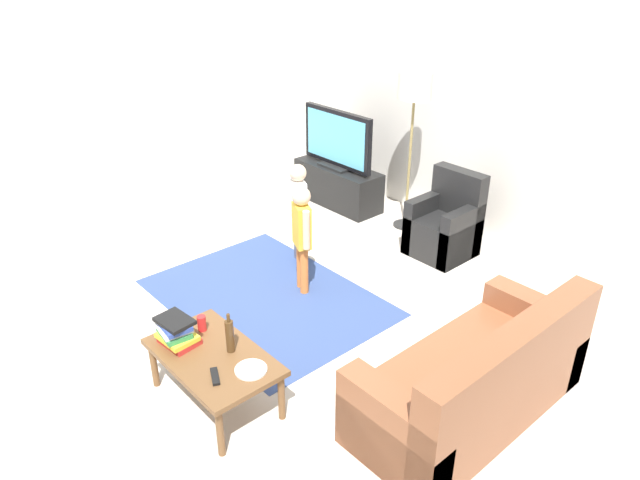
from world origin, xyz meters
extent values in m
plane|color=beige|center=(0.00, 0.00, 0.00)|extent=(7.80, 7.80, 0.00)
cube|color=silver|center=(0.00, 3.00, 1.35)|extent=(6.00, 0.12, 2.70)
cube|color=silver|center=(-3.00, 0.00, 1.35)|extent=(0.12, 6.00, 2.70)
cube|color=#33477A|center=(-0.39, 0.28, 0.00)|extent=(2.20, 1.60, 0.01)
cube|color=black|center=(-1.58, 2.30, 0.25)|extent=(1.20, 0.44, 0.50)
cube|color=black|center=(-1.58, 2.25, 0.10)|extent=(1.10, 0.32, 0.03)
cube|color=black|center=(-1.58, 2.28, 0.52)|extent=(0.44, 0.28, 0.03)
cube|color=black|center=(-1.58, 2.28, 0.87)|extent=(1.10, 0.07, 0.68)
cube|color=#59B2D8|center=(-1.58, 2.24, 0.87)|extent=(1.00, 0.01, 0.58)
cube|color=brown|center=(1.74, 0.45, 0.21)|extent=(0.80, 1.80, 0.42)
cube|color=brown|center=(2.04, 0.45, 0.43)|extent=(0.20, 1.80, 0.86)
cube|color=brown|center=(1.74, -0.35, 0.30)|extent=(0.80, 0.20, 0.60)
cube|color=brown|center=(1.74, 1.25, 0.30)|extent=(0.80, 0.20, 0.60)
cube|color=#B22823|center=(1.89, 1.00, 0.56)|extent=(0.10, 0.32, 0.32)
cube|color=black|center=(0.14, 2.20, 0.21)|extent=(0.60, 0.60, 0.42)
cube|color=black|center=(0.14, 2.42, 0.45)|extent=(0.60, 0.16, 0.90)
cube|color=black|center=(-0.10, 2.20, 0.30)|extent=(0.12, 0.60, 0.60)
cube|color=black|center=(0.38, 2.20, 0.30)|extent=(0.12, 0.60, 0.60)
cylinder|color=#262626|center=(-0.58, 2.45, 0.01)|extent=(0.28, 0.28, 0.02)
cylinder|color=#99844C|center=(-0.58, 2.45, 0.76)|extent=(0.03, 0.03, 1.50)
cylinder|color=silver|center=(-0.58, 2.45, 1.64)|extent=(0.36, 0.36, 0.28)
cylinder|color=#4C4C59|center=(-0.81, 1.00, 0.24)|extent=(0.08, 0.08, 0.48)
cylinder|color=#4C4C59|center=(-0.70, 0.95, 0.24)|extent=(0.08, 0.08, 0.48)
cube|color=white|center=(-0.76, 0.98, 0.68)|extent=(0.26, 0.21, 0.41)
sphere|color=beige|center=(-0.76, 0.98, 0.97)|extent=(0.17, 0.17, 0.17)
cylinder|color=beige|center=(-0.89, 1.04, 0.70)|extent=(0.06, 0.06, 0.37)
cylinder|color=beige|center=(-0.62, 0.92, 0.70)|extent=(0.06, 0.06, 0.37)
cylinder|color=orange|center=(-0.33, 0.65, 0.24)|extent=(0.08, 0.08, 0.48)
cylinder|color=orange|center=(-0.23, 0.60, 0.24)|extent=(0.08, 0.08, 0.48)
cube|color=gold|center=(-0.28, 0.63, 0.68)|extent=(0.26, 0.21, 0.41)
sphere|color=beige|center=(-0.28, 0.63, 0.97)|extent=(0.17, 0.17, 0.17)
cylinder|color=beige|center=(-0.42, 0.68, 0.70)|extent=(0.06, 0.06, 0.37)
cylinder|color=beige|center=(-0.15, 0.57, 0.70)|extent=(0.06, 0.06, 0.37)
cube|color=brown|center=(0.49, -0.83, 0.40)|extent=(1.00, 0.60, 0.04)
cylinder|color=brown|center=(0.04, -1.08, 0.19)|extent=(0.05, 0.05, 0.38)
cylinder|color=brown|center=(0.94, -1.08, 0.19)|extent=(0.05, 0.05, 0.38)
cylinder|color=brown|center=(0.04, -0.58, 0.19)|extent=(0.05, 0.05, 0.38)
cylinder|color=brown|center=(0.94, -0.58, 0.19)|extent=(0.05, 0.05, 0.38)
cube|color=red|center=(0.22, -0.94, 0.44)|extent=(0.29, 0.24, 0.04)
cube|color=yellow|center=(0.22, -0.95, 0.48)|extent=(0.29, 0.23, 0.04)
cube|color=#388C4C|center=(0.20, -0.96, 0.52)|extent=(0.27, 0.21, 0.04)
cube|color=white|center=(0.20, -0.96, 0.55)|extent=(0.26, 0.24, 0.03)
cube|color=#334CA5|center=(0.22, -0.96, 0.58)|extent=(0.24, 0.20, 0.03)
cube|color=black|center=(0.21, -0.95, 0.61)|extent=(0.28, 0.22, 0.03)
cylinder|color=#4C3319|center=(0.54, -0.71, 0.54)|extent=(0.06, 0.06, 0.25)
cylinder|color=#4C3319|center=(0.54, -0.71, 0.70)|extent=(0.02, 0.02, 0.06)
cube|color=black|center=(0.71, -0.95, 0.43)|extent=(0.17, 0.12, 0.02)
cylinder|color=red|center=(0.19, -0.73, 0.48)|extent=(0.07, 0.07, 0.12)
cylinder|color=white|center=(0.81, -0.73, 0.43)|extent=(0.22, 0.22, 0.02)
cube|color=silver|center=(0.83, -0.73, 0.44)|extent=(0.14, 0.07, 0.01)
camera|label=1|loc=(3.46, -2.45, 3.00)|focal=32.97mm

